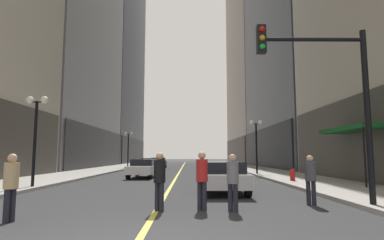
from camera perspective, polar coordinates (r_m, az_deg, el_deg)
ground_plane at (r=40.73m, az=-1.85°, el=-8.66°), size 200.00×200.00×0.00m
sidewalk_left at (r=41.75m, az=-13.37°, el=-8.33°), size 4.50×78.00×0.15m
sidewalk_right at (r=41.37m, az=9.77°, el=-8.43°), size 4.50×78.00×0.15m
lane_centre_stripe at (r=40.73m, az=-1.85°, el=-8.65°), size 0.16×70.00×0.01m
building_left_far at (r=74.88m, az=-15.32°, el=18.24°), size 13.74×26.00×65.28m
building_right_far at (r=71.25m, az=13.18°, el=11.86°), size 14.03×26.00×47.62m
storefront_awning_right at (r=18.93m, az=27.02°, el=-1.50°), size 1.60×4.90×3.12m
car_silver at (r=13.87m, az=5.40°, el=-9.99°), size 1.93×4.58×1.32m
car_white at (r=23.15m, az=-8.74°, el=-8.51°), size 1.92×4.31×1.32m
car_green at (r=32.06m, az=-7.33°, el=-7.93°), size 2.05×4.85×1.32m
car_black at (r=40.34m, az=-6.07°, el=-7.62°), size 2.04×4.79×1.32m
pedestrian_in_tan_trench at (r=8.90m, az=-29.93°, el=-9.72°), size 0.44×0.44×1.63m
pedestrian_with_orange_bag at (r=11.03m, az=20.63°, el=-9.49°), size 0.45×0.45×1.60m
pedestrian_in_grey_suit at (r=9.23m, az=7.37°, el=-10.39°), size 0.47×0.47×1.63m
pedestrian_in_red_jacket at (r=9.43m, az=1.82°, el=-10.07°), size 0.47×0.47×1.70m
pedestrian_in_black_coat at (r=9.30m, az=-5.89°, el=-10.19°), size 0.47×0.47×1.68m
traffic_light_near_right at (r=10.67m, az=24.00°, el=5.77°), size 3.43×0.35×5.65m
street_lamp_left_near at (r=16.83m, az=-26.39°, el=-0.07°), size 1.06×0.36×4.43m
street_lamp_left_far at (r=38.76m, az=-11.45°, el=-3.83°), size 1.06×0.36×4.43m
street_lamp_right_mid at (r=26.19m, az=11.53°, el=-2.65°), size 1.06×0.36×4.43m
fire_hydrant_right at (r=19.30m, az=17.72°, el=-9.66°), size 0.28×0.28×0.80m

